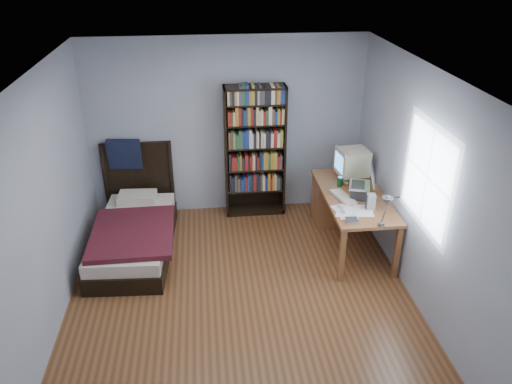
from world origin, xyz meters
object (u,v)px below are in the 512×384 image
crt_monitor (352,162)px  bed (134,230)px  keyboard (343,197)px  bookshelf (255,152)px  soda_can (340,182)px  laptop (361,189)px  desk (342,200)px  desk_lamp (387,204)px  speaker (371,202)px

crt_monitor → bed: size_ratio=0.21×
crt_monitor → keyboard: bearing=-114.9°
keyboard → bookshelf: bookshelf is taller
crt_monitor → bed: bearing=-175.8°
soda_can → crt_monitor: bearing=43.5°
soda_can → bed: 2.71m
keyboard → laptop: bearing=-10.7°
desk → crt_monitor: (0.08, -0.01, 0.55)m
laptop → keyboard: bearing=-175.5°
desk → bed: (-2.77, -0.22, -0.16)m
crt_monitor → desk_lamp: 1.59m
desk → bookshelf: bearing=153.4°
desk → laptop: laptop is taller
bed → bookshelf: bearing=25.8°
desk_lamp → bed: desk_lamp is taller
desk → speaker: (0.08, -0.85, 0.41)m
desk → desk_lamp: 1.77m
laptop → speaker: laptop is taller
laptop → desk_lamp: 1.13m
desk_lamp → soda_can: (-0.08, 1.39, -0.41)m
laptop → soda_can: laptop is taller
crt_monitor → keyboard: size_ratio=1.02×
keyboard → soda_can: bearing=67.1°
desk → bookshelf: bookshelf is taller
soda_can → speaker: bearing=-73.3°
keyboard → bed: bearing=158.1°
crt_monitor → keyboard: crt_monitor is taller
desk → keyboard: keyboard is taller
crt_monitor → laptop: bearing=-92.8°
soda_can → laptop: bearing=-61.7°
keyboard → bookshelf: (-0.97, 1.10, 0.19)m
desk_lamp → bed: 3.20m
soda_can → bookshelf: bearing=143.1°
speaker → bed: 2.98m
desk_lamp → desk: bearing=88.8°
desk → laptop: (0.06, -0.52, 0.42)m
desk → bed: bearing=-175.4°
crt_monitor → speaker: bearing=-90.2°
bookshelf → bed: bearing=-154.2°
laptop → bookshelf: bookshelf is taller
bed → keyboard: bearing=-6.8°
laptop → bed: size_ratio=0.20×
laptop → speaker: 0.33m
desk → speaker: 0.94m
desk → crt_monitor: bearing=-8.1°
keyboard → bed: (-2.61, 0.31, -0.48)m
desk_lamp → crt_monitor: bearing=85.8°
keyboard → desk: bearing=58.1°
bookshelf → keyboard: bearing=-48.5°
keyboard → bookshelf: bearing=116.3°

